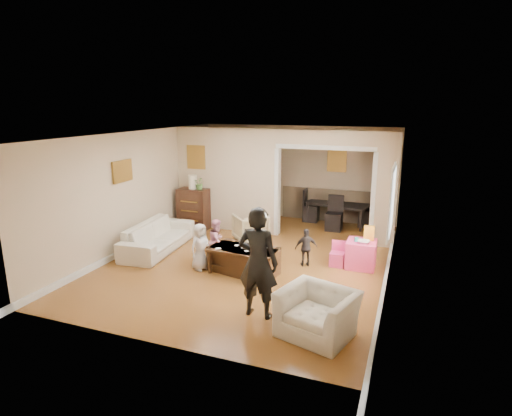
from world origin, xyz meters
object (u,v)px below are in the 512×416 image
at_px(armchair_back, 250,228).
at_px(child_kneel_a, 200,247).
at_px(cyan_cup, 356,239).
at_px(adult_person, 258,263).
at_px(dresser, 194,209).
at_px(child_kneel_b, 217,241).
at_px(coffee_table, 243,260).
at_px(play_table, 361,254).
at_px(dining_table, 338,213).
at_px(sofa, 158,236).
at_px(child_toddler, 306,248).
at_px(armchair_front, 317,313).
at_px(table_lamp, 193,182).
at_px(coffee_cup, 247,248).

bearing_deg(armchair_back, child_kneel_a, 37.82).
xyz_separation_m(cyan_cup, adult_person, (-1.14, -2.52, 0.28)).
bearing_deg(dresser, child_kneel_a, -58.64).
bearing_deg(child_kneel_b, dresser, 32.78).
height_order(coffee_table, cyan_cup, cyan_cup).
xyz_separation_m(play_table, dining_table, (-0.96, 2.96, 0.02)).
xyz_separation_m(sofa, child_toddler, (3.32, 0.23, 0.08)).
relative_size(cyan_cup, child_toddler, 0.10).
relative_size(coffee_table, dining_table, 0.78).
xyz_separation_m(armchair_front, child_kneel_b, (-2.52, 2.02, 0.13)).
distance_m(table_lamp, coffee_table, 3.37).
xyz_separation_m(armchair_back, coffee_table, (0.57, -1.82, -0.08)).
bearing_deg(dining_table, child_kneel_a, -102.77).
bearing_deg(dresser, cyan_cup, -15.89).
xyz_separation_m(dresser, play_table, (4.40, -1.17, -0.26)).
xyz_separation_m(armchair_back, table_lamp, (-1.74, 0.42, 0.92)).
distance_m(coffee_cup, play_table, 2.30).
relative_size(dresser, table_lamp, 2.95).
height_order(coffee_cup, dining_table, dining_table).
height_order(armchair_front, play_table, armchair_front).
bearing_deg(dining_table, coffee_table, -93.09).
bearing_deg(coffee_table, dining_table, 74.32).
distance_m(armchair_back, dresser, 1.80).
bearing_deg(child_kneel_b, child_kneel_a, 154.72).
bearing_deg(sofa, armchair_front, -123.81).
bearing_deg(adult_person, coffee_table, -58.17).
height_order(dining_table, child_kneel_b, child_kneel_b).
relative_size(coffee_cup, child_kneel_a, 0.10).
xyz_separation_m(armchair_back, child_kneel_a, (-0.28, -1.97, 0.14)).
xyz_separation_m(coffee_table, cyan_cup, (1.99, 1.02, 0.34)).
distance_m(dining_table, child_toddler, 3.28).
relative_size(sofa, play_table, 3.76).
bearing_deg(child_kneel_a, sofa, 87.78).
distance_m(dresser, child_kneel_a, 2.80).
relative_size(table_lamp, play_table, 0.64).
distance_m(armchair_back, coffee_table, 1.91).
bearing_deg(child_kneel_a, coffee_table, -56.84).
xyz_separation_m(table_lamp, cyan_cup, (4.30, -1.22, -0.66)).
relative_size(coffee_table, child_kneel_a, 1.40).
bearing_deg(child_toddler, coffee_cup, 13.25).
distance_m(play_table, child_kneel_a, 3.19).
bearing_deg(coffee_table, play_table, 27.04).
bearing_deg(play_table, dresser, 165.06).
relative_size(sofa, child_kneel_b, 2.32).
distance_m(dresser, adult_person, 4.91).
bearing_deg(child_kneel_a, dining_table, -2.20).
relative_size(play_table, adult_person, 0.33).
height_order(table_lamp, child_kneel_b, table_lamp).
xyz_separation_m(armchair_back, play_table, (2.66, -0.75, -0.05)).
bearing_deg(adult_person, table_lamp, -47.59).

